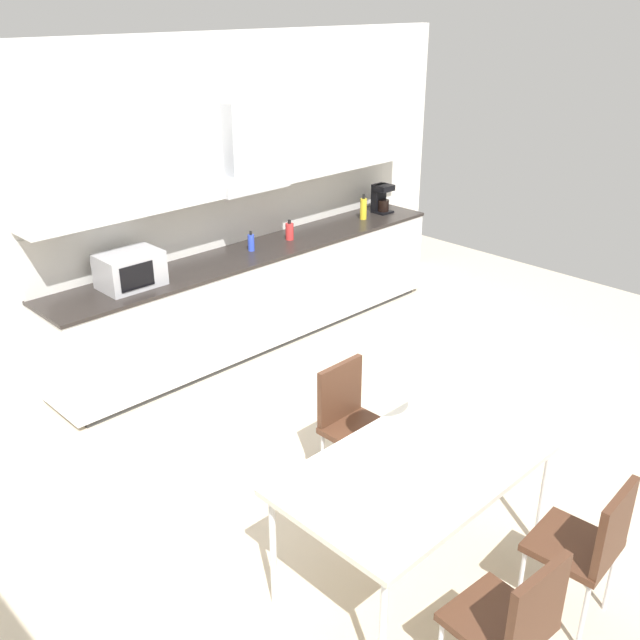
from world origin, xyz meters
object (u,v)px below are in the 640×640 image
Objects in this scene: dining_table at (419,470)px; chair_far_right at (351,415)px; microwave at (130,270)px; bottle_red at (290,231)px; chair_near_left at (514,618)px; coffee_maker at (381,198)px; bottle_blue at (251,242)px; chair_near_right at (590,540)px; pendant_lamp at (430,304)px; bottle_yellow at (363,209)px.

dining_table is 0.91m from chair_far_right.
microwave is 2.21m from chair_far_right.
bottle_red is 4.35m from chair_near_left.
coffee_maker is (3.03, 0.03, 0.01)m from microwave.
chair_far_right is at bearing -141.76° from coffee_maker.
bottle_blue is 3.93m from chair_near_right.
pendant_lamp is at bearing -113.51° from bottle_blue.
chair_near_right is (-2.73, -3.80, -0.52)m from coffee_maker.
bottle_yellow is 1.47m from bottle_blue.
microwave reaches higher than chair_near_left.
chair_near_right is 1.45m from pendant_lamp.
microwave is 3.03m from coffee_maker.
dining_table is at bearing -91.02° from microwave.
microwave is 0.55× the size of chair_near_left.
bottle_blue is at bearing -179.53° from coffee_maker.
microwave is 2.51× the size of bottle_red.
coffee_maker reaches higher than chair_near_left.
bottle_red is at bearing 69.64° from chair_near_right.
bottle_red reaches higher than bottle_blue.
bottle_red is 0.22× the size of chair_far_right.
bottle_red is at bearing 0.28° from microwave.
dining_table is at bearing -135.98° from coffee_maker.
chair_far_right is at bearing -113.78° from bottle_blue.
pendant_lamp reaches higher than chair_far_right.
chair_near_right is (-2.41, -3.76, -0.49)m from bottle_yellow.
coffee_maker reaches higher than bottle_yellow.
bottle_red is 0.47m from bottle_blue.
coffee_maker is 4.71m from chair_near_right.
microwave is 2.71m from bottle_yellow.
coffee_maker is 0.34× the size of chair_near_left.
bottle_red is at bearing -179.23° from coffee_maker.
chair_far_right is 1.64m from chair_near_right.
bottle_red is at bearing 59.34° from dining_table.
bottle_yellow is (-0.33, -0.04, -0.04)m from coffee_maker.
bottle_blue is at bearing 66.49° from dining_table.
dining_table is 1.77× the size of chair_near_left.
microwave is 3.83m from chair_near_left.
coffee_maker reaches higher than chair_near_right.
bottle_yellow is 0.17× the size of dining_table.
pendant_lamp is at bearing -135.98° from coffee_maker.
bottle_red reaches higher than chair_far_right.
coffee_maker is 0.34× the size of chair_near_right.
dining_table is 1.77× the size of chair_near_right.
microwave is 0.55× the size of chair_far_right.
pendant_lamp is (-1.76, -2.96, 0.68)m from bottle_red.
bottle_red is 2.60m from chair_far_right.
bottle_yellow is at bearing 46.78° from dining_table.
chair_far_right and chair_near_left have the same top height.
chair_near_left is (-1.64, -3.79, -0.45)m from bottle_blue.
bottle_blue is (-0.47, 0.00, -0.00)m from bottle_red.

